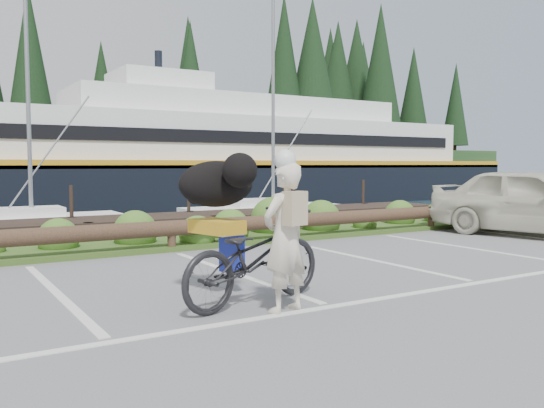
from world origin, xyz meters
The scene contains 7 objects.
ground centered at (0.00, 0.00, 0.00)m, with size 72.00×72.00×0.00m, color slate.
vegetation_strip centered at (0.00, 5.30, 0.05)m, with size 34.00×1.60×0.10m, color #3D5B21.
log_rail centered at (0.00, 4.60, 0.00)m, with size 32.00×0.30×0.60m, color #443021, non-canonical shape.
bicycle centered at (-0.70, 0.19, 0.56)m, with size 0.75×2.15×1.13m, color black.
cyclist centered at (-0.58, -0.30, 0.85)m, with size 0.62×0.41×1.69m, color beige.
dog centered at (-0.86, 0.86, 1.42)m, with size 1.01×0.50×0.59m, color black.
parked_car centered at (8.08, 2.44, 0.81)m, with size 1.90×4.73×1.61m, color beige.
Camera 1 is at (-4.06, -5.70, 1.68)m, focal length 38.00 mm.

